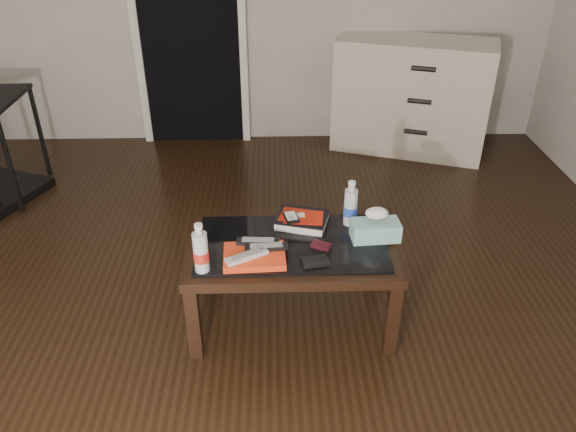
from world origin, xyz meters
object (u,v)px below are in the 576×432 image
dresser (411,96)px  water_bottle_left (200,248)px  water_bottle_right (351,203)px  tissue_box (375,230)px  textbook (302,220)px  coffee_table (292,253)px

dresser → water_bottle_left: 2.73m
dresser → water_bottle_right: dresser is taller
water_bottle_left → water_bottle_right: 0.79m
water_bottle_right → tissue_box: size_ratio=1.03×
dresser → textbook: size_ratio=5.19×
coffee_table → textbook: bearing=70.9°
textbook → coffee_table: bearing=-93.8°
textbook → water_bottle_right: bearing=15.0°
water_bottle_left → tissue_box: (0.81, 0.23, -0.07)m
water_bottle_left → water_bottle_right: size_ratio=1.00×
coffee_table → tissue_box: tissue_box is taller
dresser → tissue_box: 2.17m
dresser → water_bottle_left: (-1.44, -2.31, 0.13)m
tissue_box → coffee_table: bearing=179.5°
water_bottle_right → tissue_box: water_bottle_right is taller
textbook → tissue_box: size_ratio=1.09×
dresser → water_bottle_right: (-0.74, -1.94, 0.13)m
dresser → tissue_box: bearing=-87.8°
tissue_box → water_bottle_right: bearing=123.1°
coffee_table → textbook: size_ratio=4.00×
textbook → water_bottle_right: water_bottle_right is taller
textbook → water_bottle_right: 0.26m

